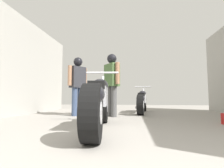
% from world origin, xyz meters
% --- Properties ---
extents(ground_plane, '(15.13, 15.13, 0.00)m').
position_xyz_m(ground_plane, '(0.00, 3.06, 0.00)').
color(ground_plane, gray).
extents(garage_partition_left, '(0.08, 6.72, 2.90)m').
position_xyz_m(garage_partition_left, '(-3.15, 3.06, 1.45)').
color(garage_partition_left, '#A3A099').
rests_on(garage_partition_left, ground_plane).
extents(motorcycle_maroon_cruiser, '(0.66, 2.23, 1.04)m').
position_xyz_m(motorcycle_maroon_cruiser, '(-0.47, 1.83, 0.44)').
color(motorcycle_maroon_cruiser, black).
rests_on(motorcycle_maroon_cruiser, ground_plane).
extents(motorcycle_black_naked, '(0.61, 1.97, 0.92)m').
position_xyz_m(motorcycle_black_naked, '(0.37, 4.79, 0.39)').
color(motorcycle_black_naked, black).
rests_on(motorcycle_black_naked, ground_plane).
extents(mechanic_in_blue, '(0.51, 0.58, 1.71)m').
position_xyz_m(mechanic_in_blue, '(-0.49, 3.73, 1.03)').
color(mechanic_in_blue, '#4C4C4C').
rests_on(mechanic_in_blue, ground_plane).
extents(mechanic_with_helmet, '(0.45, 0.60, 1.66)m').
position_xyz_m(mechanic_with_helmet, '(-1.49, 3.81, 1.00)').
color(mechanic_with_helmet, '#384766').
rests_on(mechanic_with_helmet, ground_plane).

